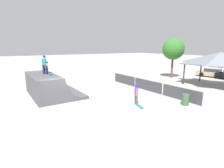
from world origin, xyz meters
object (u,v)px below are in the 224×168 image
(skateboard_on_ground, at_px, (140,106))
(parked_car_tan, at_px, (213,73))
(tree_beside_pavilion, at_px, (173,49))
(skateboard_on_deck, at_px, (50,74))
(trash_bin, at_px, (185,100))
(skater_on_deck, at_px, (45,63))
(bystander_walking, at_px, (136,93))

(skateboard_on_ground, bearing_deg, parked_car_tan, -58.27)
(skateboard_on_ground, distance_m, tree_beside_pavilion, 14.57)
(skateboard_on_deck, distance_m, skateboard_on_ground, 8.20)
(tree_beside_pavilion, bearing_deg, trash_bin, -47.12)
(tree_beside_pavilion, bearing_deg, skater_on_deck, -90.81)
(trash_bin, bearing_deg, parked_car_tan, 110.28)
(skateboard_on_deck, height_order, skateboard_on_ground, skateboard_on_deck)
(skateboard_on_ground, xyz_separation_m, tree_beside_pavilion, (-6.87, 12.22, 3.96))
(skateboard_on_deck, height_order, trash_bin, skateboard_on_deck)
(bystander_walking, distance_m, parked_car_tan, 17.74)
(bystander_walking, height_order, parked_car_tan, bystander_walking)
(skater_on_deck, relative_size, parked_car_tan, 0.37)
(skater_on_deck, relative_size, skateboard_on_deck, 2.04)
(bystander_walking, xyz_separation_m, skateboard_on_ground, (0.69, -0.18, -0.88))
(bystander_walking, height_order, tree_beside_pavilion, tree_beside_pavilion)
(skater_on_deck, relative_size, tree_beside_pavilion, 0.30)
(tree_beside_pavilion, xyz_separation_m, parked_car_tan, (3.04, 5.42, -3.41))
(skateboard_on_deck, relative_size, tree_beside_pavilion, 0.15)
(skater_on_deck, distance_m, skateboard_on_deck, 1.16)
(skater_on_deck, relative_size, skateboard_on_ground, 2.10)
(skateboard_on_deck, bearing_deg, trash_bin, 45.22)
(skateboard_on_deck, relative_size, parked_car_tan, 0.18)
(bystander_walking, bearing_deg, skateboard_on_deck, 70.17)
(bystander_walking, height_order, trash_bin, bystander_walking)
(bystander_walking, relative_size, skateboard_on_ground, 2.01)
(skateboard_on_ground, height_order, trash_bin, trash_bin)
(skater_on_deck, distance_m, bystander_walking, 8.45)
(tree_beside_pavilion, bearing_deg, parked_car_tan, 60.68)
(skater_on_deck, xyz_separation_m, bystander_walking, (6.43, 5.12, -1.99))
(skateboard_on_deck, xyz_separation_m, trash_bin, (7.92, 7.91, -1.61))
(skater_on_deck, xyz_separation_m, trash_bin, (8.62, 8.13, -2.51))
(skater_on_deck, height_order, parked_car_tan, skater_on_deck)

